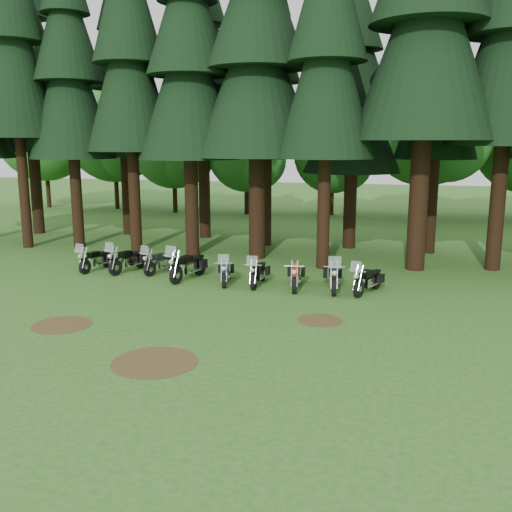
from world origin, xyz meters
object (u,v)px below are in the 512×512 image
object	(u,v)px
motorcycle_7	(333,277)
motorcycle_8	(368,281)
motorcycle_1	(128,261)
motorcycle_0	(96,260)
motorcycle_4	(225,272)
motorcycle_5	(258,274)
motorcycle_3	(188,267)
motorcycle_2	(162,263)
motorcycle_6	(296,276)

from	to	relation	value
motorcycle_7	motorcycle_8	size ratio (longest dim) A/B	1.14
motorcycle_1	motorcycle_7	bearing A→B (deg)	11.29
motorcycle_0	motorcycle_8	bearing A→B (deg)	5.61
motorcycle_4	motorcycle_5	bearing A→B (deg)	-13.98
motorcycle_3	motorcycle_8	distance (m)	7.14
motorcycle_7	motorcycle_4	bearing A→B (deg)	170.96
motorcycle_2	motorcycle_5	xyz separation A→B (m)	(4.47, -0.96, 0.01)
motorcycle_5	motorcycle_6	world-z (taller)	motorcycle_5
motorcycle_0	motorcycle_2	size ratio (longest dim) A/B	1.02
motorcycle_0	motorcycle_3	world-z (taller)	motorcycle_3
motorcycle_7	motorcycle_2	bearing A→B (deg)	163.15
motorcycle_7	motorcycle_8	xyz separation A→B (m)	(1.28, -0.09, -0.05)
motorcycle_0	motorcycle_7	bearing A→B (deg)	5.64
motorcycle_4	motorcycle_5	world-z (taller)	motorcycle_5
motorcycle_6	motorcycle_1	bearing A→B (deg)	165.45
motorcycle_1	motorcycle_2	world-z (taller)	motorcycle_1
motorcycle_1	motorcycle_2	distance (m)	1.46
motorcycle_2	motorcycle_6	world-z (taller)	motorcycle_2
motorcycle_4	motorcycle_3	bearing A→B (deg)	158.46
motorcycle_3	motorcycle_6	distance (m)	4.45
motorcycle_6	motorcycle_5	bearing A→B (deg)	170.59
motorcycle_2	motorcycle_3	size ratio (longest dim) A/B	0.84
motorcycle_0	motorcycle_7	size ratio (longest dim) A/B	0.88
motorcycle_3	motorcycle_5	world-z (taller)	motorcycle_3
motorcycle_4	motorcycle_7	size ratio (longest dim) A/B	0.89
motorcycle_3	motorcycle_8	bearing A→B (deg)	9.83
motorcycle_0	motorcycle_3	size ratio (longest dim) A/B	0.86
motorcycle_2	motorcycle_5	size ratio (longest dim) A/B	0.96
motorcycle_2	motorcycle_7	world-z (taller)	motorcycle_7
motorcycle_0	motorcycle_6	distance (m)	8.90
motorcycle_0	motorcycle_3	xyz separation A→B (m)	(4.43, -0.50, 0.08)
motorcycle_8	motorcycle_1	bearing A→B (deg)	-164.03
motorcycle_3	motorcycle_5	size ratio (longest dim) A/B	1.15
motorcycle_1	motorcycle_4	world-z (taller)	motorcycle_1
motorcycle_6	motorcycle_4	bearing A→B (deg)	171.56
motorcycle_2	motorcycle_1	bearing A→B (deg)	-154.61
motorcycle_3	motorcycle_4	size ratio (longest dim) A/B	1.16
motorcycle_7	motorcycle_8	distance (m)	1.28
motorcycle_4	motorcycle_7	distance (m)	4.22
motorcycle_1	motorcycle_7	size ratio (longest dim) A/B	0.94
motorcycle_0	motorcycle_5	world-z (taller)	motorcycle_5
motorcycle_6	motorcycle_8	xyz separation A→B (m)	(2.70, -0.04, -0.01)
motorcycle_4	motorcycle_7	xyz separation A→B (m)	(4.22, 0.03, 0.05)
motorcycle_3	motorcycle_7	bearing A→B (deg)	10.25
motorcycle_3	motorcycle_4	xyz separation A→B (m)	(1.64, -0.19, -0.07)
motorcycle_2	motorcycle_4	world-z (taller)	motorcycle_4
motorcycle_7	motorcycle_1	bearing A→B (deg)	165.48
motorcycle_4	motorcycle_1	bearing A→B (deg)	155.16
motorcycle_4	motorcycle_8	distance (m)	5.50
motorcycle_3	motorcycle_7	world-z (taller)	motorcycle_3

